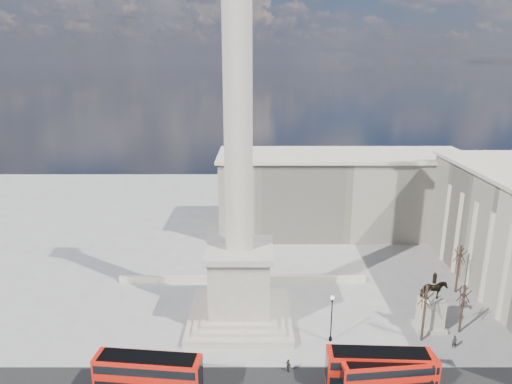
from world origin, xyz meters
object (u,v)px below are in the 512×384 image
Objects in this scene: pedestrian_standing at (390,367)px; pedestrian_walking at (454,342)px; red_bus_c at (389,375)px; nelsons_column at (239,232)px; red_bus_a at (149,374)px; equestrian_statue at (431,309)px; red_bus_b at (379,369)px; victorian_lamp at (332,315)px; pedestrian_crossing at (288,366)px.

pedestrian_walking is at bearing -153.76° from pedestrian_standing.
pedestrian_walking is at bearing 31.23° from red_bus_c.
nelsons_column is at bearing -33.70° from pedestrian_standing.
red_bus_a is 6.77× the size of pedestrian_walking.
red_bus_a is 25.67m from red_bus_c.
equestrian_statue is (9.05, 12.43, 0.65)m from red_bus_c.
red_bus_b is 13.60m from pedestrian_walking.
red_bus_b is at bearing 129.84° from red_bus_c.
victorian_lamp reaches higher than red_bus_c.
red_bus_b is 10.20m from pedestrian_crossing.
equestrian_statue is at bearing -104.76° from pedestrian_crossing.
red_bus_b is 1.07× the size of red_bus_c.
red_bus_a is at bearing -155.12° from victorian_lamp.
nelsons_column is at bearing 64.21° from red_bus_a.
red_bus_c reaches higher than pedestrian_walking.
pedestrian_walking is 1.05× the size of pedestrian_standing.
pedestrian_standing is 11.68m from pedestrian_crossing.
red_bus_c is at bearing -136.65° from pedestrian_walking.
pedestrian_standing is at bearing -130.35° from pedestrian_crossing.
victorian_lamp is 3.92× the size of pedestrian_standing.
equestrian_statue is at bearing -5.31° from nelsons_column.
pedestrian_walking is at bearing -14.01° from nelsons_column.
red_bus_a is 1.40× the size of equestrian_statue.
victorian_lamp is 14.02m from equestrian_statue.
equestrian_statue is 5.06× the size of pedestrian_standing.
nelsons_column is 20.42m from red_bus_a.
nelsons_column is 29.10× the size of pedestrian_walking.
equestrian_statue reaches higher than pedestrian_standing.
pedestrian_walking is (10.57, 8.05, -1.37)m from red_bus_c.
pedestrian_crossing is at bearing -62.16° from nelsons_column.
pedestrian_standing is (-9.40, -4.76, -0.04)m from pedestrian_walking.
equestrian_statue is at bearing 47.88° from red_bus_c.
red_bus_a is 37.18m from pedestrian_walking.
victorian_lamp is at bearing 109.74° from red_bus_c.
red_bus_c reaches higher than pedestrian_crossing.
red_bus_c reaches higher than pedestrian_standing.
red_bus_b is at bearing -66.50° from victorian_lamp.
equestrian_statue reaches higher than red_bus_a.
red_bus_b is at bearing 51.07° from pedestrian_standing.
equestrian_statue reaches higher than pedestrian_walking.
equestrian_statue is at bearing 115.27° from pedestrian_walking.
equestrian_statue reaches higher than red_bus_b.
pedestrian_walking is 10.54m from pedestrian_standing.
victorian_lamp reaches higher than pedestrian_walking.
red_bus_b is 3.57m from pedestrian_standing.
nelsons_column is 4.30× the size of red_bus_a.
victorian_lamp is 9.12m from pedestrian_standing.
pedestrian_crossing is (-10.51, 3.53, -1.41)m from red_bus_c.
pedestrian_standing is (-7.88, -9.13, -2.06)m from equestrian_statue.
red_bus_c is (16.46, -14.80, -10.69)m from nelsons_column.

